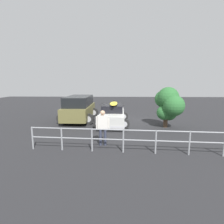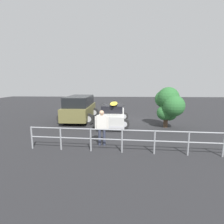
# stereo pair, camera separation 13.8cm
# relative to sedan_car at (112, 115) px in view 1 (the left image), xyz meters

# --- Properties ---
(ground_plane) EXTENTS (44.00, 44.00, 0.02)m
(ground_plane) POSITION_rel_sedan_car_xyz_m (-0.70, -0.69, -0.65)
(ground_plane) COLOR #28282B
(ground_plane) RESTS_ON ground
(sedan_car) EXTENTS (2.27, 3.97, 1.61)m
(sedan_car) POSITION_rel_sedan_car_xyz_m (0.00, 0.00, 0.00)
(sedan_car) COLOR silver
(sedan_car) RESTS_ON ground
(suv_car) EXTENTS (2.57, 4.50, 1.82)m
(suv_car) POSITION_rel_sedan_car_xyz_m (2.53, -1.18, 0.30)
(suv_car) COLOR brown
(suv_car) RESTS_ON ground
(person_bystander) EXTENTS (0.63, 0.21, 1.61)m
(person_bystander) POSITION_rel_sedan_car_xyz_m (0.30, 4.10, 0.33)
(person_bystander) COLOR #33384C
(person_bystander) RESTS_ON ground
(railing_fence) EXTENTS (9.12, 0.67, 0.97)m
(railing_fence) POSITION_rel_sedan_car_xyz_m (-1.24, 4.94, 0.00)
(railing_fence) COLOR gray
(railing_fence) RESTS_ON ground
(bush_near_left) EXTENTS (1.63, 1.93, 2.55)m
(bush_near_left) POSITION_rel_sedan_car_xyz_m (-3.51, 0.78, 0.88)
(bush_near_left) COLOR #4C3828
(bush_near_left) RESTS_ON ground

